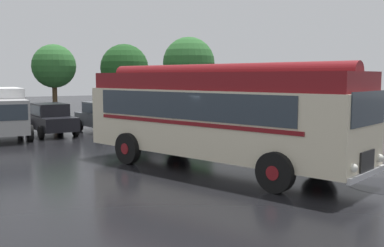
# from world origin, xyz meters

# --- Properties ---
(ground_plane) EXTENTS (120.00, 120.00, 0.00)m
(ground_plane) POSITION_xyz_m (0.00, 0.00, 0.00)
(ground_plane) COLOR black
(vintage_bus) EXTENTS (5.44, 10.35, 3.49)m
(vintage_bus) POSITION_xyz_m (-0.02, -0.43, 1.89)
(vintage_bus) COLOR beige
(vintage_bus) RESTS_ON ground
(car_near_left) EXTENTS (2.14, 4.29, 1.66)m
(car_near_left) POSITION_xyz_m (-2.61, 11.53, 0.85)
(car_near_left) COLOR black
(car_near_left) RESTS_ON ground
(car_mid_left) EXTENTS (2.30, 4.36, 1.66)m
(car_mid_left) POSITION_xyz_m (0.23, 11.33, 0.85)
(car_mid_left) COLOR #4C5156
(car_mid_left) RESTS_ON ground
(car_mid_right) EXTENTS (2.12, 4.28, 1.66)m
(car_mid_right) POSITION_xyz_m (2.98, 11.19, 0.85)
(car_mid_right) COLOR black
(car_mid_right) RESTS_ON ground
(car_far_right) EXTENTS (2.18, 4.31, 1.66)m
(car_far_right) POSITION_xyz_m (5.67, 10.94, 0.85)
(car_far_right) COLOR #B7BABF
(car_far_right) RESTS_ON ground
(box_van) EXTENTS (2.50, 5.84, 2.50)m
(box_van) POSITION_xyz_m (-5.01, 11.61, 1.36)
(box_van) COLOR silver
(box_van) RESTS_ON ground
(tree_centre) EXTENTS (3.07, 3.07, 5.36)m
(tree_centre) POSITION_xyz_m (-0.31, 19.81, 3.76)
(tree_centre) COLOR #4C3823
(tree_centre) RESTS_ON ground
(tree_right_of_centre) EXTENTS (3.57, 3.57, 5.50)m
(tree_right_of_centre) POSITION_xyz_m (4.58, 18.79, 3.80)
(tree_right_of_centre) COLOR #4C3823
(tree_right_of_centre) RESTS_ON ground
(tree_far_right) EXTENTS (4.27, 4.27, 6.34)m
(tree_far_right) POSITION_xyz_m (10.43, 19.59, 4.17)
(tree_far_right) COLOR #4C3823
(tree_far_right) RESTS_ON ground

